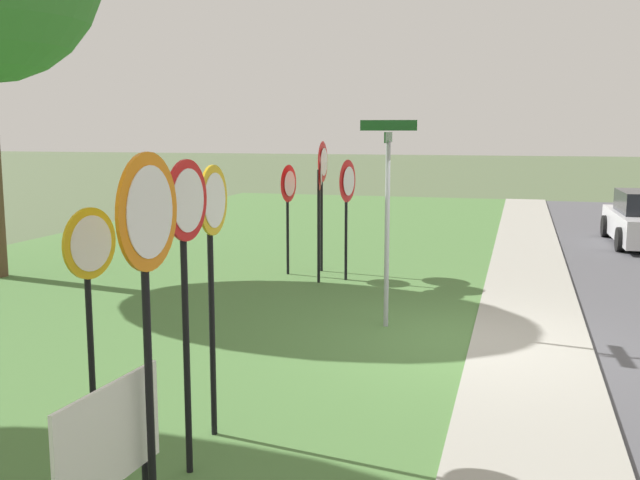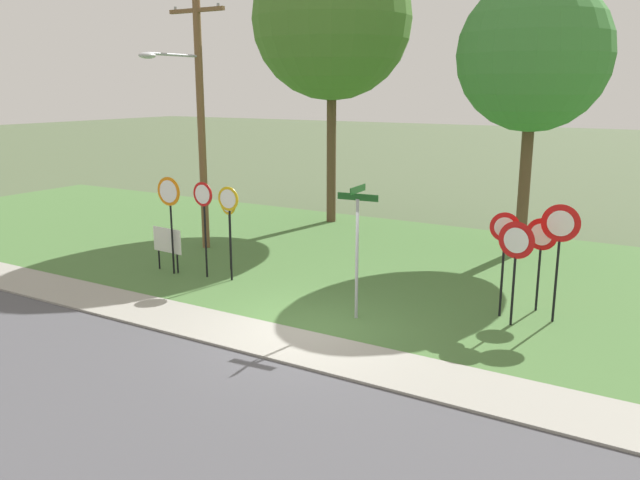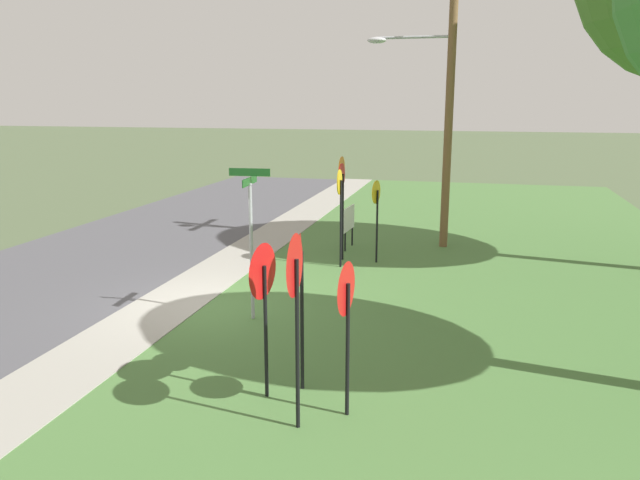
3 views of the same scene
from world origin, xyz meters
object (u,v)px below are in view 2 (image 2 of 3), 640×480
at_px(yield_sign_near_right, 516,249).
at_px(oak_tree_right, 534,55).
at_px(yield_sign_far_left, 560,234).
at_px(street_name_post, 357,241).
at_px(stop_sign_far_left, 229,214).
at_px(yield_sign_far_right, 504,240).
at_px(yield_sign_near_left, 541,243).
at_px(notice_board, 167,243).
at_px(stop_sign_near_left, 170,203).
at_px(utility_pole, 197,106).
at_px(stop_sign_near_right, 204,209).
at_px(oak_tree_left, 332,19).
at_px(stop_sign_far_center, 229,215).

distance_m(yield_sign_near_right, oak_tree_right, 8.20).
xyz_separation_m(yield_sign_far_left, street_name_post, (-3.89, -2.03, -0.21)).
relative_size(stop_sign_far_left, yield_sign_far_right, 1.06).
xyz_separation_m(yield_sign_near_left, notice_board, (-9.82, -1.93, -0.81)).
relative_size(stop_sign_near_left, yield_sign_far_right, 1.13).
xyz_separation_m(stop_sign_near_left, yield_sign_near_right, (9.24, 0.81, -0.28)).
bearing_deg(yield_sign_far_left, stop_sign_far_left, -173.41).
bearing_deg(yield_sign_near_right, yield_sign_far_right, 138.48).
distance_m(stop_sign_near_left, utility_pole, 3.91).
xyz_separation_m(stop_sign_near_right, oak_tree_left, (-0.88, 8.44, 5.66)).
bearing_deg(street_name_post, notice_board, 169.65).
bearing_deg(yield_sign_far_right, oak_tree_right, 88.66).
distance_m(yield_sign_far_right, street_name_post, 3.29).
height_order(street_name_post, notice_board, street_name_post).
bearing_deg(stop_sign_near_left, notice_board, 154.17).
bearing_deg(stop_sign_near_right, yield_sign_near_right, 6.41).
distance_m(stop_sign_far_left, yield_sign_far_left, 8.27).
relative_size(yield_sign_near_right, oak_tree_left, 0.22).
height_order(utility_pole, oak_tree_right, utility_pole).
bearing_deg(stop_sign_near_left, street_name_post, -5.27).
height_order(stop_sign_far_left, oak_tree_right, oak_tree_right).
bearing_deg(stop_sign_far_left, notice_board, -176.95).
height_order(stop_sign_near_left, street_name_post, street_name_post).
xyz_separation_m(stop_sign_near_left, notice_board, (-0.32, 0.15, -1.19)).
distance_m(stop_sign_far_center, notice_board, 1.91).
height_order(yield_sign_near_left, yield_sign_far_right, yield_sign_far_right).
height_order(stop_sign_far_center, oak_tree_right, oak_tree_right).
xyz_separation_m(yield_sign_far_left, oak_tree_right, (-2.26, 6.12, 4.04)).
bearing_deg(stop_sign_far_center, street_name_post, -8.41).
height_order(stop_sign_far_center, oak_tree_left, oak_tree_left).
bearing_deg(notice_board, yield_sign_near_right, 8.28).
xyz_separation_m(street_name_post, notice_board, (-6.42, 0.67, -0.97)).
height_order(stop_sign_far_center, utility_pole, utility_pole).
relative_size(stop_sign_far_center, oak_tree_right, 0.27).
bearing_deg(notice_board, oak_tree_left, 91.19).
xyz_separation_m(stop_sign_near_left, street_name_post, (6.10, -0.52, -0.22)).
xyz_separation_m(stop_sign_far_left, stop_sign_far_center, (-0.70, 0.84, -0.25)).
relative_size(utility_pole, oak_tree_left, 0.80).
relative_size(yield_sign_near_right, yield_sign_far_left, 0.88).
height_order(yield_sign_far_right, oak_tree_right, oak_tree_right).
height_order(street_name_post, oak_tree_right, oak_tree_right).
relative_size(yield_sign_far_right, oak_tree_left, 0.23).
bearing_deg(stop_sign_near_left, oak_tree_right, 44.20).
relative_size(stop_sign_far_left, yield_sign_near_left, 1.16).
bearing_deg(yield_sign_far_left, yield_sign_far_right, -169.07).
xyz_separation_m(stop_sign_far_left, street_name_post, (4.30, -0.86, -0.05)).
xyz_separation_m(street_name_post, oak_tree_right, (1.63, 8.15, 4.25)).
relative_size(yield_sign_far_right, notice_board, 1.94).
distance_m(stop_sign_far_left, notice_board, 2.36).
height_order(yield_sign_near_left, utility_pole, utility_pole).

